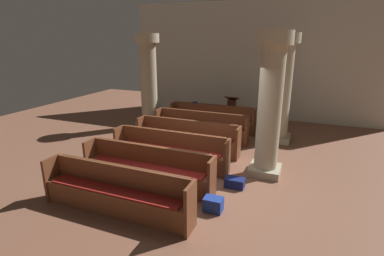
{
  "coord_description": "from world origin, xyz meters",
  "views": [
    {
      "loc": [
        2.17,
        -5.7,
        3.09
      ],
      "look_at": [
        -0.68,
        1.38,
        0.75
      ],
      "focal_mm": 27.33,
      "sensor_mm": 36.0,
      "label": 1
    }
  ],
  "objects_px": {
    "pew_row_0": "(212,117)",
    "pew_row_3": "(170,149)",
    "pillar_far_side": "(149,80)",
    "kneeler_box_navy": "(235,183)",
    "pew_row_1": "(201,125)",
    "pillar_aisle_side": "(282,87)",
    "pew_row_5": "(116,190)",
    "pew_row_4": "(147,166)",
    "hymn_book": "(195,102)",
    "pew_row_2": "(187,135)",
    "kneeler_box_blue": "(213,204)",
    "lectern": "(231,113)",
    "pillar_aisle_rear": "(270,104)"
  },
  "relations": [
    {
      "from": "pillar_far_side",
      "to": "kneeler_box_navy",
      "type": "relative_size",
      "value": 7.85
    },
    {
      "from": "pew_row_5",
      "to": "lectern",
      "type": "distance_m",
      "value": 6.48
    },
    {
      "from": "pew_row_5",
      "to": "hymn_book",
      "type": "xyz_separation_m",
      "value": [
        -0.72,
        5.76,
        0.42
      ]
    },
    {
      "from": "pew_row_0",
      "to": "kneeler_box_navy",
      "type": "xyz_separation_m",
      "value": [
        1.78,
        -3.8,
        -0.37
      ]
    },
    {
      "from": "pew_row_3",
      "to": "hymn_book",
      "type": "xyz_separation_m",
      "value": [
        -0.72,
        3.53,
        0.42
      ]
    },
    {
      "from": "pew_row_5",
      "to": "pillar_aisle_side",
      "type": "xyz_separation_m",
      "value": [
        2.28,
        5.26,
        1.23
      ]
    },
    {
      "from": "pew_row_0",
      "to": "pew_row_2",
      "type": "relative_size",
      "value": 1.0
    },
    {
      "from": "pew_row_1",
      "to": "pew_row_5",
      "type": "xyz_separation_m",
      "value": [
        0.0,
        -4.45,
        0.0
      ]
    },
    {
      "from": "pew_row_3",
      "to": "pillar_far_side",
      "type": "distance_m",
      "value": 3.88
    },
    {
      "from": "pillar_far_side",
      "to": "pillar_aisle_rear",
      "type": "bearing_deg",
      "value": -28.5
    },
    {
      "from": "pew_row_0",
      "to": "pew_row_3",
      "type": "height_order",
      "value": "same"
    },
    {
      "from": "pew_row_0",
      "to": "lectern",
      "type": "bearing_deg",
      "value": 62.28
    },
    {
      "from": "pew_row_3",
      "to": "pew_row_4",
      "type": "xyz_separation_m",
      "value": [
        0.0,
        -1.11,
        0.0
      ]
    },
    {
      "from": "lectern",
      "to": "pew_row_5",
      "type": "bearing_deg",
      "value": -94.18
    },
    {
      "from": "pillar_far_side",
      "to": "pew_row_4",
      "type": "bearing_deg",
      "value": -61.04
    },
    {
      "from": "kneeler_box_blue",
      "to": "kneeler_box_navy",
      "type": "bearing_deg",
      "value": 81.88
    },
    {
      "from": "pew_row_4",
      "to": "hymn_book",
      "type": "xyz_separation_m",
      "value": [
        -0.72,
        4.64,
        0.42
      ]
    },
    {
      "from": "pew_row_3",
      "to": "pillar_far_side",
      "type": "bearing_deg",
      "value": 127.38
    },
    {
      "from": "pew_row_0",
      "to": "pew_row_1",
      "type": "bearing_deg",
      "value": -90.0
    },
    {
      "from": "pew_row_4",
      "to": "pew_row_5",
      "type": "relative_size",
      "value": 1.0
    },
    {
      "from": "pew_row_2",
      "to": "hymn_book",
      "type": "relative_size",
      "value": 16.01
    },
    {
      "from": "pillar_far_side",
      "to": "kneeler_box_blue",
      "type": "bearing_deg",
      "value": -48.88
    },
    {
      "from": "pillar_aisle_side",
      "to": "pew_row_3",
      "type": "bearing_deg",
      "value": -126.98
    },
    {
      "from": "pew_row_2",
      "to": "pillar_aisle_rear",
      "type": "bearing_deg",
      "value": -15.7
    },
    {
      "from": "pew_row_0",
      "to": "pillar_aisle_rear",
      "type": "bearing_deg",
      "value": -51.48
    },
    {
      "from": "pew_row_1",
      "to": "kneeler_box_blue",
      "type": "xyz_separation_m",
      "value": [
        1.63,
        -3.73,
        -0.34
      ]
    },
    {
      "from": "pillar_aisle_side",
      "to": "pew_row_2",
      "type": "bearing_deg",
      "value": -139.95
    },
    {
      "from": "pew_row_2",
      "to": "hymn_book",
      "type": "bearing_deg",
      "value": 106.52
    },
    {
      "from": "pew_row_2",
      "to": "pillar_far_side",
      "type": "relative_size",
      "value": 0.92
    },
    {
      "from": "pillar_aisle_side",
      "to": "pew_row_5",
      "type": "bearing_deg",
      "value": -113.47
    },
    {
      "from": "pew_row_0",
      "to": "pew_row_2",
      "type": "distance_m",
      "value": 2.22
    },
    {
      "from": "pew_row_4",
      "to": "pillar_far_side",
      "type": "xyz_separation_m",
      "value": [
        -2.23,
        4.03,
        1.23
      ]
    },
    {
      "from": "kneeler_box_blue",
      "to": "pillar_far_side",
      "type": "bearing_deg",
      "value": 131.12
    },
    {
      "from": "pillar_aisle_side",
      "to": "pillar_far_side",
      "type": "xyz_separation_m",
      "value": [
        -4.51,
        -0.11,
        0.0
      ]
    },
    {
      "from": "pillar_aisle_rear",
      "to": "pillar_far_side",
      "type": "bearing_deg",
      "value": 151.5
    },
    {
      "from": "pew_row_5",
      "to": "pillar_far_side",
      "type": "relative_size",
      "value": 0.92
    },
    {
      "from": "pew_row_1",
      "to": "pew_row_3",
      "type": "height_order",
      "value": "same"
    },
    {
      "from": "pew_row_3",
      "to": "pillar_aisle_side",
      "type": "height_order",
      "value": "pillar_aisle_side"
    },
    {
      "from": "kneeler_box_navy",
      "to": "pew_row_5",
      "type": "bearing_deg",
      "value": -135.24
    },
    {
      "from": "pew_row_0",
      "to": "pew_row_3",
      "type": "relative_size",
      "value": 1.0
    },
    {
      "from": "pew_row_4",
      "to": "pillar_far_side",
      "type": "height_order",
      "value": "pillar_far_side"
    },
    {
      "from": "pew_row_5",
      "to": "kneeler_box_blue",
      "type": "bearing_deg",
      "value": 23.85
    },
    {
      "from": "pew_row_1",
      "to": "pew_row_2",
      "type": "distance_m",
      "value": 1.11
    },
    {
      "from": "pillar_aisle_side",
      "to": "kneeler_box_navy",
      "type": "distance_m",
      "value": 3.87
    },
    {
      "from": "pew_row_0",
      "to": "lectern",
      "type": "xyz_separation_m",
      "value": [
        0.47,
        0.9,
        -0.02
      ]
    },
    {
      "from": "pew_row_2",
      "to": "pillar_far_side",
      "type": "xyz_separation_m",
      "value": [
        -2.23,
        1.81,
        1.23
      ]
    },
    {
      "from": "pew_row_3",
      "to": "hymn_book",
      "type": "bearing_deg",
      "value": 101.48
    },
    {
      "from": "pew_row_1",
      "to": "kneeler_box_blue",
      "type": "bearing_deg",
      "value": -66.38
    },
    {
      "from": "pew_row_4",
      "to": "pew_row_5",
      "type": "height_order",
      "value": "same"
    },
    {
      "from": "pillar_far_side",
      "to": "pew_row_1",
      "type": "bearing_deg",
      "value": -17.33
    }
  ]
}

